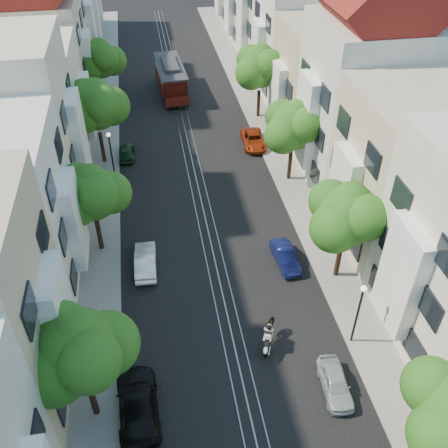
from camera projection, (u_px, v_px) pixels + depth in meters
name	position (u px, v px, depth m)	size (l,w,h in m)	color
ground	(187.00, 138.00, 44.76)	(200.00, 200.00, 0.00)	black
sidewalk_east	(266.00, 131.00, 45.67)	(2.50, 80.00, 0.12)	gray
sidewalk_west	(105.00, 144.00, 43.77)	(2.50, 80.00, 0.12)	gray
rail_left	(181.00, 138.00, 44.68)	(0.06, 80.00, 0.02)	gray
rail_slot	(187.00, 138.00, 44.75)	(0.06, 80.00, 0.02)	gray
rail_right	(193.00, 137.00, 44.82)	(0.06, 80.00, 0.02)	gray
lane_line	(187.00, 138.00, 44.76)	(0.08, 80.00, 0.01)	tan
townhouses_east	(321.00, 74.00, 43.00)	(7.75, 72.00, 12.00)	beige
townhouses_west	(37.00, 94.00, 39.96)	(7.75, 72.00, 11.76)	silver
tree_e_b	(348.00, 216.00, 28.12)	(4.93, 4.08, 6.68)	black
tree_e_c	(294.00, 127.00, 36.66)	(4.84, 3.99, 6.52)	black
tree_e_d	(261.00, 67.00, 44.95)	(5.01, 4.16, 6.85)	black
tree_w_a	(81.00, 352.00, 20.85)	(4.93, 4.08, 6.68)	black
tree_w_b	(92.00, 195.00, 30.29)	(4.72, 3.87, 6.27)	black
tree_w_c	(96.00, 106.00, 38.33)	(5.13, 4.28, 7.09)	black
tree_w_d	(100.00, 60.00, 47.08)	(4.84, 3.99, 6.52)	black
lamp_east	(359.00, 306.00, 25.35)	(0.32, 0.32, 4.16)	black
lamp_west	(111.00, 150.00, 37.54)	(0.32, 0.32, 4.16)	black
sportbike_rider	(268.00, 336.00, 26.44)	(1.07, 2.07, 1.53)	black
cable_car	(171.00, 77.00, 51.00)	(2.94, 8.14, 3.08)	black
parked_car_e_near	(335.00, 383.00, 24.49)	(1.27, 3.15, 1.07)	#AAB1B6
parked_car_e_mid	(286.00, 257.00, 31.66)	(1.14, 3.26, 1.07)	#0D1342
parked_car_e_far	(254.00, 140.00, 43.37)	(1.83, 3.97, 1.10)	maroon
parked_car_w_near	(138.00, 405.00, 23.41)	(1.91, 4.70, 1.37)	black
parked_car_w_mid	(145.00, 261.00, 31.26)	(1.29, 3.70, 1.22)	white
parked_car_w_far	(127.00, 152.00, 41.83)	(1.26, 3.12, 1.06)	#14321D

